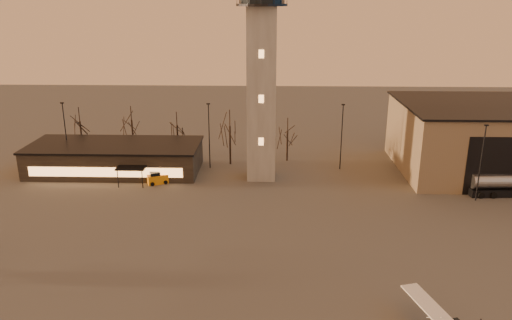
# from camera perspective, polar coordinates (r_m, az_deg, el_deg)

# --- Properties ---
(ground) EXTENTS (220.00, 220.00, 0.00)m
(ground) POSITION_cam_1_polar(r_m,az_deg,el_deg) (46.12, -0.18, -14.79)
(ground) COLOR #484543
(ground) RESTS_ON ground
(control_tower) EXTENTS (6.80, 6.80, 32.60)m
(control_tower) POSITION_cam_1_polar(r_m,az_deg,el_deg) (69.30, 0.64, 10.82)
(control_tower) COLOR gray
(control_tower) RESTS_ON ground
(hangar) EXTENTS (30.60, 20.60, 10.30)m
(hangar) POSITION_cam_1_polar(r_m,az_deg,el_deg) (82.98, 26.40, 2.27)
(hangar) COLOR #846E56
(hangar) RESTS_ON ground
(terminal) EXTENTS (25.40, 12.20, 4.30)m
(terminal) POSITION_cam_1_polar(r_m,az_deg,el_deg) (77.89, -15.76, 0.26)
(terminal) COLOR black
(terminal) RESTS_ON ground
(light_poles) EXTENTS (58.50, 12.25, 10.14)m
(light_poles) POSITION_cam_1_polar(r_m,az_deg,el_deg) (72.45, 1.03, 2.32)
(light_poles) COLOR black
(light_poles) RESTS_ON ground
(tree_row) EXTENTS (37.20, 9.20, 8.80)m
(tree_row) POSITION_cam_1_polar(r_m,az_deg,el_deg) (81.59, -8.95, 4.28)
(tree_row) COLOR black
(tree_row) RESTS_ON ground
(fuel_truck) EXTENTS (8.00, 2.95, 2.92)m
(fuel_truck) POSITION_cam_1_polar(r_m,az_deg,el_deg) (73.66, 25.98, -2.77)
(fuel_truck) COLOR black
(fuel_truck) RESTS_ON ground
(service_cart) EXTENTS (3.17, 2.64, 1.77)m
(service_cart) POSITION_cam_1_polar(r_m,az_deg,el_deg) (71.87, -11.22, -2.12)
(service_cart) COLOR orange
(service_cart) RESTS_ON ground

